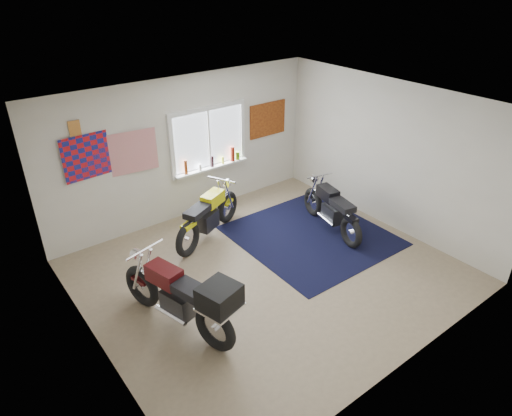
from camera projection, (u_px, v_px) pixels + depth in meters
ground at (269, 272)px, 7.37m from camera, size 5.50×5.50×0.00m
room_shell at (270, 180)px, 6.58m from camera, size 5.50×5.50×5.50m
navy_rug at (311, 236)px, 8.34m from camera, size 2.54×2.64×0.01m
window_assembly at (209, 143)px, 8.70m from camera, size 1.66×0.17×1.26m
oil_bottles at (219, 159)px, 8.91m from camera, size 1.26×0.09×0.30m
flag_display at (75, 128)px, 7.05m from camera, size 1.60×0.10×1.17m
triumph_poster at (268, 119)px, 9.40m from camera, size 0.90×0.03×0.70m
yellow_triumph at (208, 217)px, 8.11m from camera, size 1.79×0.92×0.97m
black_chrome_bike at (332, 210)px, 8.34m from camera, size 0.63×1.80×0.94m
maroon_tourer at (184, 298)px, 5.96m from camera, size 0.92×2.05×1.05m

